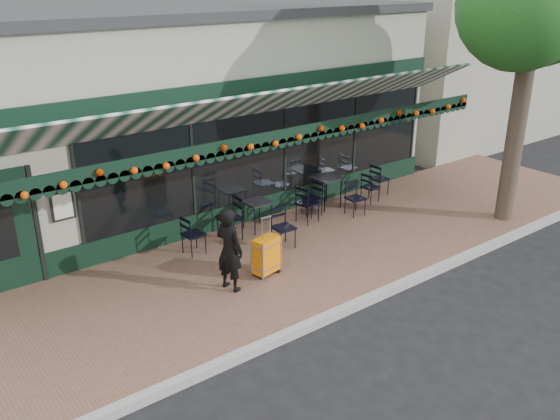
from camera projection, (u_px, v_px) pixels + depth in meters
ground at (360, 303)px, 10.41m from camera, size 80.00×80.00×0.00m
sidewalk at (290, 259)px, 11.86m from camera, size 18.00×4.00×0.15m
curb at (363, 302)px, 10.32m from camera, size 18.00×0.16×0.15m
restaurant_building at (151, 102)px, 15.33m from camera, size 12.00×9.60×4.50m
neighbor_building_right at (459, 56)px, 22.73m from camera, size 12.00×8.00×4.80m
woman at (229, 250)px, 10.33m from camera, size 0.50×0.63×1.53m
suitcase at (266, 255)px, 10.96m from camera, size 0.55×0.38×1.16m
cafe_table_a at (326, 180)px, 14.05m from camera, size 0.61×0.61×0.76m
cafe_table_b at (257, 204)px, 12.83m from camera, size 0.53×0.53×0.65m
chair_a_left at (312, 199)px, 13.66m from camera, size 0.41×0.41×0.79m
chair_a_right at (370, 187)px, 14.46m from camera, size 0.42×0.42×0.76m
chair_a_front at (355, 199)px, 13.67m from camera, size 0.44×0.44×0.80m
chair_a_extra at (379, 179)px, 14.96m from camera, size 0.42×0.42×0.80m
chair_b_left at (230, 218)px, 12.41m from camera, size 0.50×0.50×0.93m
chair_b_right at (308, 204)px, 13.27m from camera, size 0.49×0.49×0.88m
chair_b_front at (283, 228)px, 12.05m from camera, size 0.45×0.45×0.84m
chair_solo at (193, 235)px, 11.79m from camera, size 0.43×0.43×0.81m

